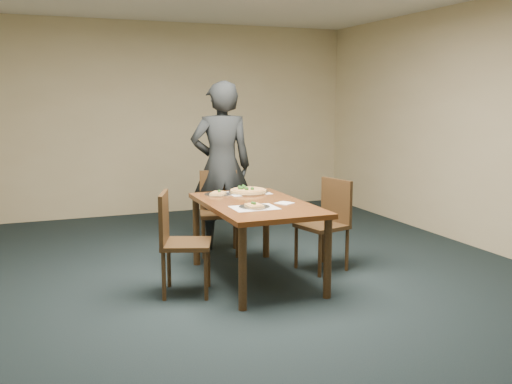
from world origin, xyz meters
name	(u,v)px	position (x,y,z in m)	size (l,w,h in m)	color
ground	(256,298)	(0.00, 0.00, 0.00)	(8.00, 8.00, 0.00)	black
room_shell	(256,95)	(0.00, 0.00, 1.74)	(8.00, 8.00, 8.00)	#C7B78A
dining_table	(256,212)	(0.18, 0.47, 0.66)	(0.90, 1.50, 0.75)	#512710
chair_far	(219,207)	(0.17, 1.55, 0.52)	(0.51, 0.51, 0.91)	black
chair_left	(177,237)	(-0.60, 0.36, 0.52)	(0.54, 0.54, 0.91)	black
chair_right	(328,219)	(0.99, 0.55, 0.52)	(0.51, 0.51, 0.91)	black
diner	(221,166)	(0.25, 1.71, 0.95)	(0.69, 0.45, 1.90)	black
placemat_main	(248,193)	(0.31, 1.00, 0.75)	(0.42, 0.32, 0.00)	white
placemat_near	(254,208)	(0.08, 0.24, 0.75)	(0.40, 0.30, 0.00)	white
pizza_pan	(248,191)	(0.31, 1.00, 0.77)	(0.41, 0.41, 0.07)	silver
slice_plate_near	(254,206)	(0.08, 0.24, 0.76)	(0.28, 0.28, 0.06)	silver
slice_plate_far	(218,194)	(-0.02, 1.00, 0.76)	(0.28, 0.28, 0.05)	silver
napkin	(285,203)	(0.41, 0.33, 0.75)	(0.14, 0.14, 0.01)	white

